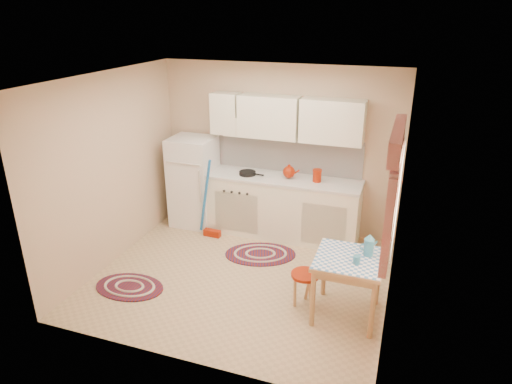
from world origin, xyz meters
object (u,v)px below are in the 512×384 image
base_cabinets (283,208)px  stool (304,289)px  fridge (194,182)px  table (347,287)px

base_cabinets → stool: base_cabinets is taller
fridge → base_cabinets: fridge is taller
fridge → stool: fridge is taller
fridge → base_cabinets: size_ratio=0.62×
base_cabinets → table: base_cabinets is taller
table → stool: table is taller
fridge → stool: (2.16, -1.58, -0.49)m
stool → base_cabinets: bearing=114.2°
fridge → base_cabinets: 1.45m
base_cabinets → stool: bearing=-65.8°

